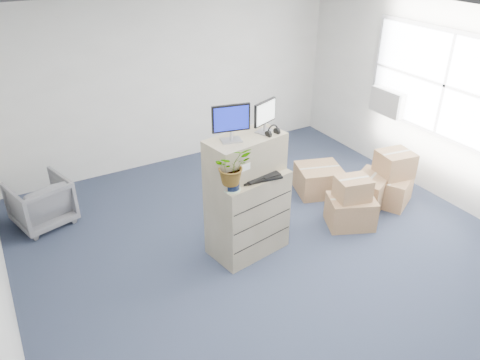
% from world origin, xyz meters
% --- Properties ---
extents(ground, '(7.00, 7.00, 0.00)m').
position_xyz_m(ground, '(0.00, 0.00, 0.00)').
color(ground, '#232E40').
rests_on(ground, ground).
extents(wall_back, '(6.00, 0.02, 2.80)m').
position_xyz_m(wall_back, '(0.00, 3.51, 1.40)').
color(wall_back, silver).
rests_on(wall_back, ground).
extents(wall_right, '(0.02, 7.00, 2.80)m').
position_xyz_m(wall_right, '(3.01, 0.00, 1.40)').
color(wall_right, silver).
rests_on(wall_right, ground).
extents(window, '(0.07, 2.72, 1.52)m').
position_xyz_m(window, '(2.96, 0.50, 1.70)').
color(window, '#99999C').
rests_on(window, wall_right).
extents(ac_unit, '(0.24, 0.60, 0.40)m').
position_xyz_m(ac_unit, '(2.87, 1.40, 1.20)').
color(ac_unit, silver).
rests_on(ac_unit, wall_right).
extents(filing_cabinet_lower, '(1.02, 0.72, 1.09)m').
position_xyz_m(filing_cabinet_lower, '(-0.23, 0.58, 0.54)').
color(filing_cabinet_lower, gray).
rests_on(filing_cabinet_lower, ground).
extents(filing_cabinet_upper, '(1.00, 0.62, 0.47)m').
position_xyz_m(filing_cabinet_upper, '(-0.24, 0.63, 1.32)').
color(filing_cabinet_upper, gray).
rests_on(filing_cabinet_upper, filing_cabinet_lower).
extents(monitor_left, '(0.43, 0.21, 0.43)m').
position_xyz_m(monitor_left, '(-0.43, 0.62, 1.80)').
color(monitor_left, '#99999E').
rests_on(monitor_left, filing_cabinet_upper).
extents(monitor_right, '(0.37, 0.21, 0.38)m').
position_xyz_m(monitor_right, '(0.03, 0.65, 1.77)').
color(monitor_right, '#99999E').
rests_on(monitor_right, filing_cabinet_upper).
extents(headphones, '(0.16, 0.05, 0.16)m').
position_xyz_m(headphones, '(0.07, 0.53, 1.60)').
color(headphones, black).
rests_on(headphones, filing_cabinet_upper).
extents(keyboard, '(0.52, 0.27, 0.03)m').
position_xyz_m(keyboard, '(-0.15, 0.43, 1.10)').
color(keyboard, black).
rests_on(keyboard, filing_cabinet_lower).
extents(mouse, '(0.12, 0.10, 0.03)m').
position_xyz_m(mouse, '(0.11, 0.56, 1.11)').
color(mouse, silver).
rests_on(mouse, filing_cabinet_lower).
extents(water_bottle, '(0.07, 0.07, 0.24)m').
position_xyz_m(water_bottle, '(-0.16, 0.61, 1.21)').
color(water_bottle, '#9C9EA5').
rests_on(water_bottle, filing_cabinet_lower).
extents(phone_dock, '(0.06, 0.05, 0.12)m').
position_xyz_m(phone_dock, '(-0.30, 0.58, 1.13)').
color(phone_dock, silver).
rests_on(phone_dock, filing_cabinet_lower).
extents(external_drive, '(0.20, 0.15, 0.06)m').
position_xyz_m(external_drive, '(0.13, 0.74, 1.12)').
color(external_drive, black).
rests_on(external_drive, filing_cabinet_lower).
extents(tissue_box, '(0.29, 0.23, 0.10)m').
position_xyz_m(tissue_box, '(0.04, 0.74, 1.20)').
color(tissue_box, '#3B91C8').
rests_on(tissue_box, external_drive).
extents(potted_plant, '(0.45, 0.49, 0.44)m').
position_xyz_m(potted_plant, '(-0.56, 0.36, 1.34)').
color(potted_plant, '#A6C49E').
rests_on(potted_plant, filing_cabinet_lower).
extents(office_chair, '(0.87, 0.84, 0.74)m').
position_xyz_m(office_chair, '(-2.40, 2.50, 0.37)').
color(office_chair, '#57575B').
rests_on(office_chair, ground).
extents(cardboard_boxes, '(1.69, 1.66, 0.80)m').
position_xyz_m(cardboard_boxes, '(1.73, 0.68, 0.29)').
color(cardboard_boxes, brown).
rests_on(cardboard_boxes, ground).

